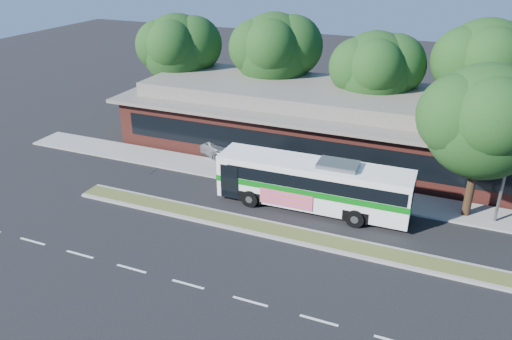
# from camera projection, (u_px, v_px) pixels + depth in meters

# --- Properties ---
(ground) EXTENTS (120.00, 120.00, 0.00)m
(ground) POSITION_uv_depth(u_px,v_px,m) (289.00, 241.00, 25.22)
(ground) COLOR black
(ground) RESTS_ON ground
(median_strip) EXTENTS (26.00, 1.10, 0.15)m
(median_strip) POSITION_uv_depth(u_px,v_px,m) (293.00, 234.00, 25.69)
(median_strip) COLOR #3D4D20
(median_strip) RESTS_ON ground
(sidewalk) EXTENTS (44.00, 2.60, 0.12)m
(sidewalk) POSITION_uv_depth(u_px,v_px,m) (324.00, 188.00, 30.56)
(sidewalk) COLOR gray
(sidewalk) RESTS_ON ground
(parking_lot) EXTENTS (14.00, 12.00, 0.01)m
(parking_lot) POSITION_uv_depth(u_px,v_px,m) (118.00, 131.00, 39.89)
(parking_lot) COLOR black
(parking_lot) RESTS_ON ground
(plaza_building) EXTENTS (33.20, 11.20, 4.45)m
(plaza_building) POSITION_uv_depth(u_px,v_px,m) (350.00, 123.00, 35.21)
(plaza_building) COLOR maroon
(plaza_building) RESTS_ON ground
(tree_bg_a) EXTENTS (6.47, 5.80, 8.63)m
(tree_bg_a) POSITION_uv_depth(u_px,v_px,m) (183.00, 48.00, 40.54)
(tree_bg_a) COLOR black
(tree_bg_a) RESTS_ON ground
(tree_bg_b) EXTENTS (6.69, 6.00, 9.00)m
(tree_bg_b) POSITION_uv_depth(u_px,v_px,m) (280.00, 50.00, 38.46)
(tree_bg_b) COLOR black
(tree_bg_b) RESTS_ON ground
(tree_bg_c) EXTENTS (6.24, 5.60, 8.26)m
(tree_bg_c) POSITION_uv_depth(u_px,v_px,m) (381.00, 69.00, 35.06)
(tree_bg_c) COLOR black
(tree_bg_c) RESTS_ON ground
(tree_bg_d) EXTENTS (6.91, 6.20, 9.37)m
(tree_bg_d) POSITION_uv_depth(u_px,v_px,m) (492.00, 63.00, 33.11)
(tree_bg_d) COLOR black
(tree_bg_d) RESTS_ON ground
(transit_bus) EXTENTS (10.87, 2.68, 3.04)m
(transit_bus) POSITION_uv_depth(u_px,v_px,m) (314.00, 181.00, 27.67)
(transit_bus) COLOR white
(transit_bus) RESTS_ON ground
(sedan) EXTENTS (5.88, 4.04, 1.58)m
(sedan) POSITION_uv_depth(u_px,v_px,m) (211.00, 142.00, 35.51)
(sedan) COLOR #B0B4B8
(sedan) RESTS_ON ground
(sidewalk_tree) EXTENTS (6.64, 5.95, 8.47)m
(sidewalk_tree) POSITION_uv_depth(u_px,v_px,m) (494.00, 119.00, 25.17)
(sidewalk_tree) COLOR black
(sidewalk_tree) RESTS_ON ground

